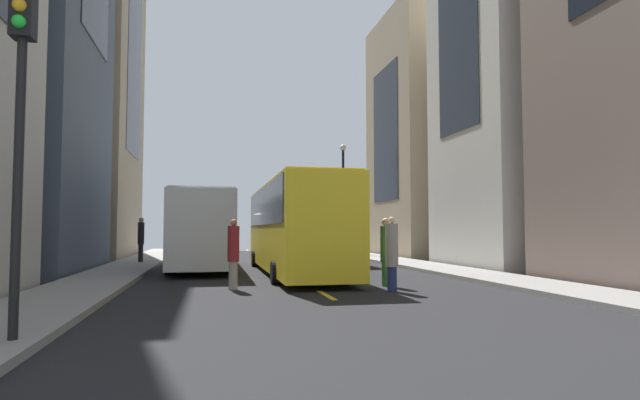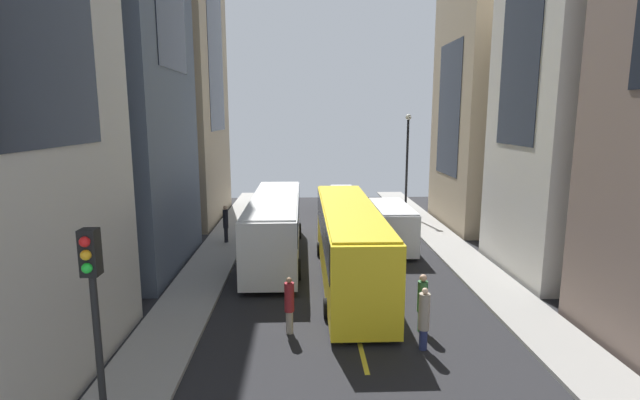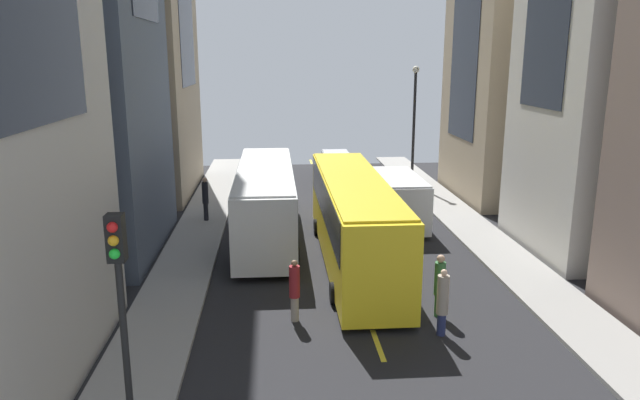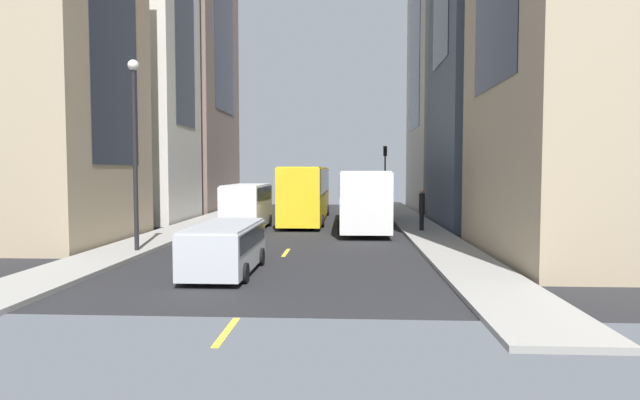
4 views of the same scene
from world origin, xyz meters
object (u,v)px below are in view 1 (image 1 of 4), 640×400
pedestrian_crossing_mid (141,238)px  traffic_light_near_corner (21,85)px  car_silver_0 (273,240)px  city_bus_white (203,225)px  pedestrian_crossing_near (386,250)px  delivery_van_white (334,235)px  streetcar_yellow (293,221)px  pedestrian_waiting_curb (392,252)px  pedestrian_walking_far (233,252)px

pedestrian_crossing_mid → traffic_light_near_corner: (0.62, -19.12, 2.59)m
car_silver_0 → traffic_light_near_corner: traffic_light_near_corner is taller
car_silver_0 → city_bus_white: bearing=-109.2°
city_bus_white → pedestrian_crossing_mid: (-3.11, 2.58, -0.64)m
pedestrian_crossing_mid → pedestrian_crossing_near: bearing=-69.8°
delivery_van_white → car_silver_0: (-1.75, 12.73, -0.55)m
streetcar_yellow → traffic_light_near_corner: bearing=-116.0°
pedestrian_crossing_mid → pedestrian_crossing_near: size_ratio=1.05×
pedestrian_crossing_mid → pedestrian_crossing_near: 14.91m
car_silver_0 → traffic_light_near_corner: (-7.40, -30.62, 3.00)m
city_bus_white → streetcar_yellow: 5.40m
pedestrian_waiting_curb → pedestrian_walking_far: size_ratio=1.03×
streetcar_yellow → traffic_light_near_corner: 14.08m
streetcar_yellow → pedestrian_crossing_near: (2.13, -5.42, -0.99)m
car_silver_0 → pedestrian_waiting_curb: (0.57, -24.82, 0.16)m
pedestrian_waiting_curb → traffic_light_near_corner: (-7.97, -5.80, 2.83)m
city_bus_white → traffic_light_near_corner: (-2.49, -16.54, 1.95)m
delivery_van_white → pedestrian_waiting_curb: 12.16m
streetcar_yellow → pedestrian_walking_far: streetcar_yellow is taller
pedestrian_walking_far → pedestrian_crossing_mid: 12.66m
car_silver_0 → pedestrian_crossing_mid: 14.03m
pedestrian_walking_far → pedestrian_crossing_near: size_ratio=0.97×
pedestrian_waiting_curb → traffic_light_near_corner: 10.26m
streetcar_yellow → delivery_van_white: bearing=60.5°
pedestrian_crossing_mid → pedestrian_crossing_near: pedestrian_crossing_mid is taller
delivery_van_white → pedestrian_walking_far: size_ratio=2.62×
streetcar_yellow → pedestrian_waiting_curb: 7.07m
streetcar_yellow → delivery_van_white: 6.17m
pedestrian_waiting_curb → pedestrian_crossing_near: size_ratio=1.00×
pedestrian_crossing_mid → city_bus_white: bearing=-56.0°
pedestrian_waiting_curb → pedestrian_walking_far: pedestrian_waiting_curb is taller
car_silver_0 → pedestrian_walking_far: (-3.90, -23.47, 0.14)m
pedestrian_waiting_curb → pedestrian_crossing_mid: 15.85m
pedestrian_waiting_curb → pedestrian_crossing_mid: pedestrian_crossing_mid is taller
pedestrian_crossing_near → delivery_van_white: bearing=-57.4°
delivery_van_white → traffic_light_near_corner: 20.24m
pedestrian_crossing_near → streetcar_yellow: bearing=-31.2°
delivery_van_white → car_silver_0: size_ratio=1.15×
streetcar_yellow → pedestrian_waiting_curb: size_ratio=6.18×
streetcar_yellow → delivery_van_white: (3.02, 5.34, -0.61)m
city_bus_white → pedestrian_crossing_mid: bearing=140.4°
pedestrian_crossing_mid → traffic_light_near_corner: bearing=-104.4°
streetcar_yellow → pedestrian_crossing_mid: bearing=135.8°
traffic_light_near_corner → pedestrian_crossing_near: bearing=40.8°
pedestrian_waiting_curb → pedestrian_crossing_near: pedestrian_waiting_curb is taller
traffic_light_near_corner → streetcar_yellow: bearing=64.0°
pedestrian_crossing_mid → traffic_light_near_corner: size_ratio=0.41×
pedestrian_crossing_near → city_bus_white: bearing=-21.1°
pedestrian_walking_far → pedestrian_crossing_near: (4.75, -0.02, 0.03)m
city_bus_white → traffic_light_near_corner: size_ratio=2.25×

